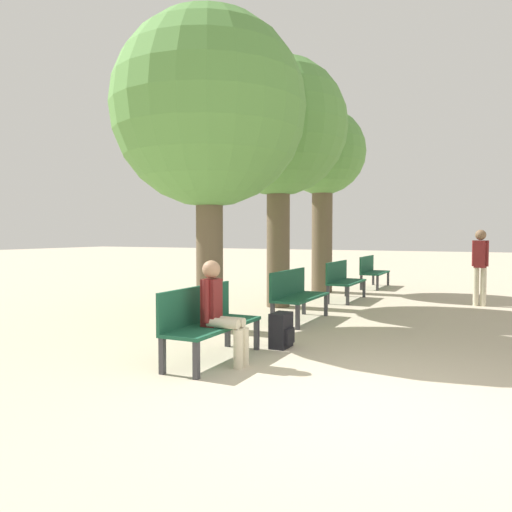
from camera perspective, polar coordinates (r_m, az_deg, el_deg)
ground_plane at (r=4.77m, az=12.31°, el=-16.22°), size 80.00×80.00×0.00m
bench_row_0 at (r=6.09m, az=-5.68°, el=-7.13°), size 0.53×1.56×0.89m
bench_row_1 at (r=8.76m, az=4.55°, el=-4.15°), size 0.53×1.56×0.89m
bench_row_2 at (r=11.58m, az=9.87°, el=-2.53°), size 0.53×1.56×0.89m
bench_row_3 at (r=14.47m, az=13.09°, el=-1.53°), size 0.53×1.56×0.89m
tree_row_0 at (r=8.14m, az=-5.39°, el=16.10°), size 3.05×3.05×4.99m
tree_row_1 at (r=10.61m, az=2.58°, el=14.23°), size 2.85×2.85×5.16m
tree_row_2 at (r=13.28m, az=7.61°, el=11.08°), size 2.23×2.23×4.76m
person_seated at (r=5.87m, az=-4.18°, el=-6.05°), size 0.56×0.32×1.22m
backpack at (r=6.77m, az=2.93°, el=-8.49°), size 0.26×0.36×0.47m
pedestrian_near at (r=11.51m, az=24.24°, el=-0.67°), size 0.33×0.22×1.61m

